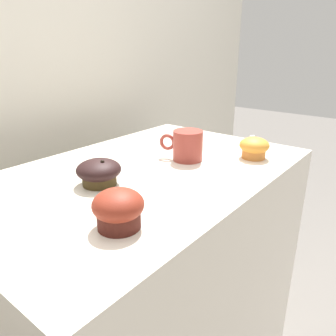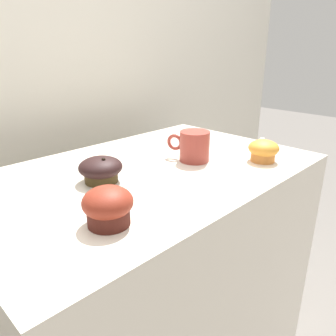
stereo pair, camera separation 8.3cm
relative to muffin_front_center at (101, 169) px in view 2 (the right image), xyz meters
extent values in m
cube|color=beige|center=(0.15, 0.58, -0.07)|extent=(3.20, 0.10, 1.80)
cube|color=silver|center=(0.15, -0.02, -0.50)|extent=(1.00, 0.64, 0.94)
cylinder|color=#3F3117|center=(0.00, 0.00, -0.01)|extent=(0.09, 0.09, 0.04)
ellipsoid|color=black|center=(0.00, 0.00, 0.01)|extent=(0.11, 0.11, 0.05)
sphere|color=black|center=(0.00, -0.02, 0.03)|extent=(0.01, 0.01, 0.01)
cylinder|color=#CA7835|center=(0.45, -0.22, -0.01)|extent=(0.07, 0.07, 0.04)
ellipsoid|color=orange|center=(0.45, -0.22, 0.01)|extent=(0.09, 0.09, 0.05)
sphere|color=white|center=(0.46, -0.20, 0.03)|extent=(0.01, 0.01, 0.01)
sphere|color=white|center=(0.47, -0.19, 0.03)|extent=(0.01, 0.01, 0.01)
cylinder|color=#471B14|center=(-0.12, -0.20, -0.01)|extent=(0.09, 0.09, 0.05)
ellipsoid|color=maroon|center=(-0.12, -0.20, 0.01)|extent=(0.10, 0.10, 0.06)
cylinder|color=#99382D|center=(0.30, -0.06, 0.01)|extent=(0.09, 0.09, 0.09)
torus|color=#99382D|center=(0.28, 0.00, 0.02)|extent=(0.03, 0.05, 0.05)
cylinder|color=black|center=(0.30, -0.06, 0.05)|extent=(0.08, 0.08, 0.01)
camera|label=1|loc=(-0.49, -0.62, 0.30)|focal=35.00mm
camera|label=2|loc=(-0.44, -0.68, 0.30)|focal=35.00mm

